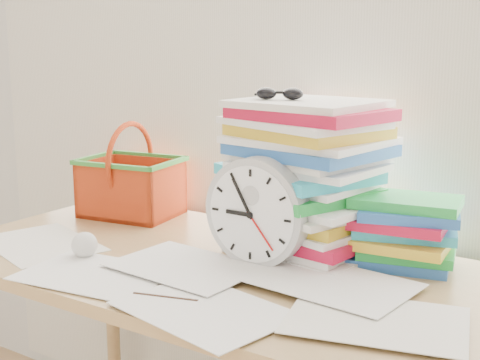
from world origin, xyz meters
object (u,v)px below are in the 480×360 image
Objects in this scene: basket at (131,170)px; paper_stack at (304,177)px; desk at (218,292)px; book_stack at (402,231)px; clock at (257,212)px.

paper_stack is at bearing -11.22° from basket.
paper_stack reaches higher than basket.
desk is 5.11× the size of basket.
paper_stack is 1.38× the size of book_stack.
book_stack is at bearing 6.81° from paper_stack.
paper_stack is (0.13, 0.19, 0.26)m from desk.
desk is at bearing -159.87° from clock.
paper_stack is 1.47× the size of clock.
paper_stack reaches higher than book_stack.
desk is 0.55m from basket.
book_stack is (0.37, 0.22, 0.16)m from desk.
clock is at bearing -146.23° from book_stack.
basket is at bearing -179.75° from book_stack.
clock is at bearing 20.13° from desk.
clock is at bearing -26.96° from basket.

